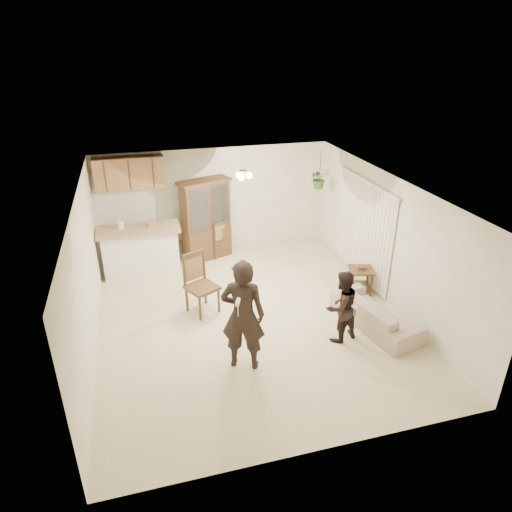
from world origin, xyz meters
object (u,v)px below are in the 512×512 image
object	(u,v)px
side_table	(360,280)
chair_hutch_left	(194,247)
adult	(243,317)
chair_bar	(203,296)
chair_hutch_right	(216,246)
child	(341,305)
china_hutch	(206,220)
sofa	(376,308)

from	to	relation	value
side_table	chair_hutch_left	bearing A→B (deg)	140.90
adult	chair_bar	size ratio (longest dim) A/B	1.52
chair_hutch_right	child	bearing A→B (deg)	79.18
adult	child	size ratio (longest dim) A/B	1.33
adult	china_hutch	world-z (taller)	china_hutch
china_hutch	side_table	world-z (taller)	china_hutch
sofa	adult	xyz separation A→B (m)	(-2.57, -0.43, 0.53)
chair_bar	chair_hutch_right	distance (m)	2.52
adult	china_hutch	distance (m)	4.15
child	side_table	bearing A→B (deg)	-145.45
sofa	child	xyz separation A→B (m)	(-0.80, -0.19, 0.31)
sofa	chair_bar	bearing A→B (deg)	53.86
china_hutch	chair_bar	size ratio (longest dim) A/B	1.60
child	chair_bar	xyz separation A→B (m)	(-2.14, 1.50, -0.34)
china_hutch	sofa	bearing A→B (deg)	-76.12
child	chair_bar	world-z (taller)	child
china_hutch	chair_hutch_right	bearing A→B (deg)	-14.46
side_table	chair_bar	world-z (taller)	chair_bar
chair_bar	chair_hutch_left	distance (m)	2.39
child	side_table	distance (m)	1.83
chair_hutch_right	china_hutch	bearing A→B (deg)	-25.77
child	chair_hutch_left	size ratio (longest dim) A/B	1.33
sofa	chair_hutch_left	distance (m)	4.61
sofa	side_table	bearing A→B (deg)	-26.36
adult	side_table	bearing A→B (deg)	-127.90
adult	chair_bar	world-z (taller)	adult
side_table	chair_bar	bearing A→B (deg)	178.22
china_hutch	chair_bar	distance (m)	2.52
sofa	chair_bar	xyz separation A→B (m)	(-2.94, 1.31, -0.03)
adult	child	xyz separation A→B (m)	(1.77, 0.24, -0.22)
sofa	chair_bar	size ratio (longest dim) A/B	1.58
chair_hutch_left	chair_hutch_right	world-z (taller)	chair_hutch_left
adult	child	bearing A→B (deg)	-149.80
sofa	chair_hutch_right	bearing A→B (deg)	18.66
sofa	adult	bearing A→B (deg)	87.49
chair_bar	chair_hutch_left	bearing A→B (deg)	59.42
child	china_hutch	distance (m)	4.24
china_hutch	side_table	bearing A→B (deg)	-61.73
child	sofa	bearing A→B (deg)	176.32
adult	chair_bar	xyz separation A→B (m)	(-0.36, 1.75, -0.57)
adult	china_hutch	xyz separation A→B (m)	(0.14, 4.15, 0.04)
sofa	adult	size ratio (longest dim) A/B	1.04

